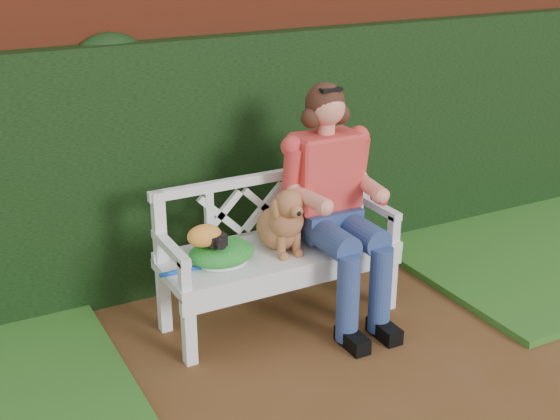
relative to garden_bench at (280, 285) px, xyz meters
name	(u,v)px	position (x,y,z in m)	size (l,w,h in m)	color
ground	(367,392)	(0.04, -0.93, -0.24)	(60.00, 60.00, 0.00)	#593418
brick_wall	(220,118)	(0.04, 0.97, 0.86)	(10.00, 0.30, 2.20)	maroon
ivy_hedge	(234,160)	(0.04, 0.75, 0.61)	(10.00, 0.18, 1.70)	#183613
grass_right	(557,243)	(2.44, -0.03, -0.21)	(2.60, 2.00, 0.05)	#255C1C
garden_bench	(280,285)	(0.00, 0.00, 0.00)	(1.58, 0.60, 0.48)	white
seated_woman	(329,201)	(0.34, -0.02, 0.51)	(0.64, 0.85, 1.51)	#DD4F78
dog	(281,217)	(0.01, 0.01, 0.46)	(0.29, 0.39, 0.43)	brown
tennis_racket	(219,262)	(-0.41, -0.01, 0.25)	(0.58, 0.24, 0.03)	silver
green_bag	(221,252)	(-0.39, 0.01, 0.31)	(0.41, 0.31, 0.14)	#228927
camera_item	(216,240)	(-0.44, -0.03, 0.42)	(0.11, 0.08, 0.07)	black
baseball_glove	(204,236)	(-0.50, 0.00, 0.44)	(0.21, 0.15, 0.13)	orange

